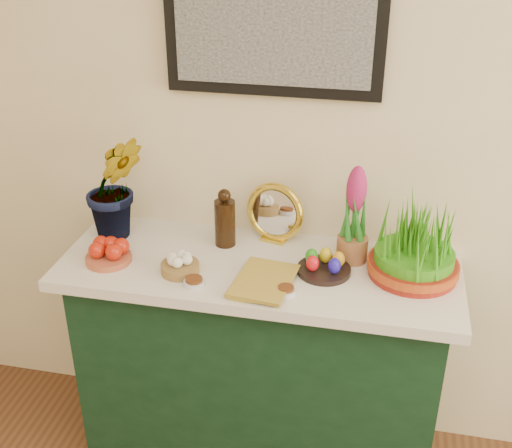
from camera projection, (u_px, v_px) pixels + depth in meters
The scene contains 13 objects.
sideboard at pixel (259, 366), 2.47m from camera, with size 1.30×0.45×0.85m, color #12321D.
tablecloth at pixel (259, 268), 2.27m from camera, with size 1.40×0.55×0.04m, color white.
hyacinth_green at pixel (113, 171), 2.32m from camera, with size 0.26×0.22×0.53m, color #287A24.
apple_bowl at pixel (108, 253), 2.25m from camera, with size 0.19×0.19×0.08m.
garlic_basket at pixel (180, 265), 2.19m from camera, with size 0.16×0.16×0.07m.
vinegar_cruet at pixel (225, 220), 2.33m from camera, with size 0.08×0.08×0.22m.
mirror at pixel (275, 213), 2.36m from camera, with size 0.23×0.10×0.23m.
book at pixel (237, 276), 2.15m from camera, with size 0.17×0.25×0.03m, color #AF9231.
spice_dish_left at pixel (194, 282), 2.12m from camera, with size 0.07×0.07×0.03m.
spice_dish_right at pixel (286, 291), 2.08m from camera, with size 0.07×0.07×0.03m.
egg_plate at pixel (324, 265), 2.19m from camera, with size 0.21×0.21×0.08m.
hyacinth_pink at pixel (354, 219), 2.20m from camera, with size 0.11×0.11×0.36m.
wheatgrass_sabzeh at pixel (415, 247), 2.14m from camera, with size 0.31×0.31×0.25m.
Camera 1 is at (-0.00, 0.11, 2.05)m, focal length 45.00 mm.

